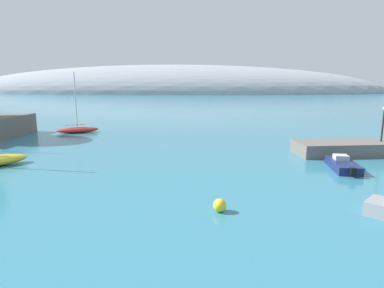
% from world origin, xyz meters
% --- Properties ---
extents(distant_ridge, '(280.99, 71.75, 36.27)m').
position_xyz_m(distant_ridge, '(-20.39, 216.07, 0.00)').
color(distant_ridge, '#999EA8').
rests_on(distant_ridge, ground).
extents(sailboat_red_mid_mooring, '(5.95, 4.00, 8.49)m').
position_xyz_m(sailboat_red_mid_mooring, '(-15.01, 44.19, 0.49)').
color(sailboat_red_mid_mooring, red).
rests_on(sailboat_red_mid_mooring, water).
extents(motorboat_navy_alongside_breakwater, '(2.26, 4.98, 1.07)m').
position_xyz_m(motorboat_navy_alongside_breakwater, '(14.43, 25.77, 0.38)').
color(motorboat_navy_alongside_breakwater, navy).
rests_on(motorboat_navy_alongside_breakwater, water).
extents(mooring_buoy_yellow, '(0.75, 0.75, 0.75)m').
position_xyz_m(mooring_buoy_yellow, '(3.89, 16.39, 0.37)').
color(mooring_buoy_yellow, yellow).
rests_on(mooring_buoy_yellow, water).
extents(harbor_lamp_post, '(0.36, 0.36, 3.46)m').
position_xyz_m(harbor_lamp_post, '(20.48, 31.68, 3.48)').
color(harbor_lamp_post, black).
rests_on(harbor_lamp_post, breakwater_rocks).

